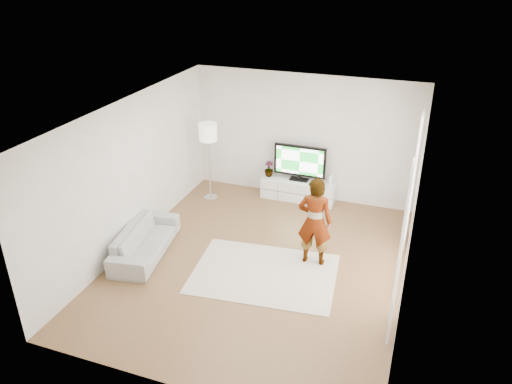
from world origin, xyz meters
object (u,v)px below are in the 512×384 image
(floor_lamp, at_px, (208,135))
(media_console, at_px, (298,190))
(television, at_px, (300,162))
(player, at_px, (315,221))
(rug, at_px, (264,273))
(sofa, at_px, (145,240))

(floor_lamp, bearing_deg, media_console, 17.76)
(television, height_order, player, player)
(media_console, relative_size, television, 1.43)
(rug, xyz_separation_m, floor_lamp, (-2.11, 2.41, 1.49))
(rug, xyz_separation_m, player, (0.70, 0.65, 0.83))
(rug, bearing_deg, floor_lamp, 131.33)
(rug, distance_m, floor_lamp, 3.53)
(television, height_order, sofa, television)
(television, xyz_separation_m, player, (0.92, -2.39, -0.07))
(media_console, bearing_deg, player, -68.65)
(rug, height_order, floor_lamp, floor_lamp)
(sofa, distance_m, floor_lamp, 2.81)
(player, relative_size, floor_lamp, 0.93)
(rug, distance_m, sofa, 2.30)
(television, xyz_separation_m, rug, (0.22, -3.04, -0.90))
(media_console, xyz_separation_m, floor_lamp, (-1.89, -0.61, 1.26))
(sofa, relative_size, floor_lamp, 1.05)
(television, relative_size, sofa, 0.62)
(television, bearing_deg, floor_lamp, -161.49)
(television, distance_m, rug, 3.18)
(player, height_order, sofa, player)
(media_console, bearing_deg, floor_lamp, -162.24)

